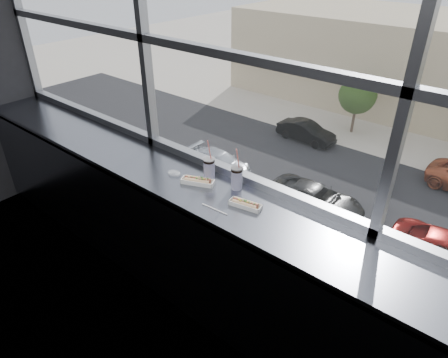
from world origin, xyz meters
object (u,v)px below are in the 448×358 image
Objects in this scene: tree_left at (358,95)px; pedestrian_a at (398,134)px; hotdog_tray_right at (245,204)px; wrapper at (174,173)px; hotdog_tray_left at (198,181)px; car_far_a at (306,129)px; soda_cup_right at (237,177)px; car_near_a at (220,159)px; loose_straw at (215,209)px; soda_cup_left at (209,168)px; car_near_b at (316,195)px.

pedestrian_a is at bearing -4.31° from tree_left.
wrapper is at bearing 169.56° from hotdog_tray_right.
hotdog_tray_left is at bearing -71.37° from tree_left.
tree_left is (2.05, 4.00, 2.07)m from car_far_a.
wrapper reaches higher than car_far_a.
hotdog_tray_right is 0.25m from soda_cup_right.
hotdog_tray_right is 0.04× the size of car_far_a.
hotdog_tray_left is 30.65m from pedestrian_a.
soda_cup_right is 24.06m from car_near_a.
loose_straw is at bearing -151.46° from car_far_a.
car_near_b is at bearing 111.73° from soda_cup_left.
wrapper is at bearing -154.14° from soda_cup_left.
hotdog_tray_right is 0.21m from loose_straw.
tree_left is at bearing 13.55° from car_near_b.
soda_cup_right reaches higher than hotdog_tray_right.
hotdog_tray_right is 0.12× the size of pedestrian_a.
car_near_a is at bearing 56.18° from pedestrian_a.
wrapper is at bearing -71.80° from tree_left.
pedestrian_a is 4.30m from tree_left.
hotdog_tray_left is 0.04× the size of car_near_b.
tree_left is at bearing -19.70° from car_near_a.
pedestrian_a is at bearing 78.80° from hotdog_tray_left.
car_near_b is at bearing 86.97° from pedestrian_a.
car_far_a is at bearing 32.76° from pedestrian_a.
tree_left is (-9.55, 28.15, -9.04)m from soda_cup_left.
loose_straw is (-0.14, -0.16, -0.02)m from hotdog_tray_right.
hotdog_tray_right is at bearing -37.62° from soda_cup_right.
wrapper is (-0.49, -0.15, -0.08)m from soda_cup_right.
loose_straw is 1.98× the size of wrapper.
soda_cup_right reaches higher than car_far_a.
hotdog_tray_left is 0.36m from loose_straw.
soda_cup_right is at bearing 6.79° from soda_cup_left.
hotdog_tray_right is at bearing -15.55° from soda_cup_left.
soda_cup_right is 0.16× the size of pedestrian_a.
hotdog_tray_right is at bearing 102.58° from pedestrian_a.
soda_cup_right is 31.12m from tree_left.
car_far_a is at bearing 92.61° from hotdog_tray_left.
pedestrian_a is at bearing 91.89° from hotdog_tray_right.
car_near_b is (-6.19, 16.27, -11.01)m from wrapper.
pedestrian_a is (-6.05, 27.84, -11.16)m from soda_cup_right.
car_near_b is at bearing 109.18° from loose_straw.
hotdog_tray_right is at bearing 0.24° from wrapper.
hotdog_tray_right reaches higher than tree_left.
loose_straw reaches higher than car_near_a.
hotdog_tray_left reaches higher than loose_straw.
hotdog_tray_right is 0.71× the size of soda_cup_left.
tree_left is at bearing 109.18° from soda_cup_right.
car_far_a is (-11.89, 24.43, -11.02)m from loose_straw.
car_near_b is at bearing 110.81° from wrapper.
tree_left is at bearing 98.75° from hotdog_tray_right.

